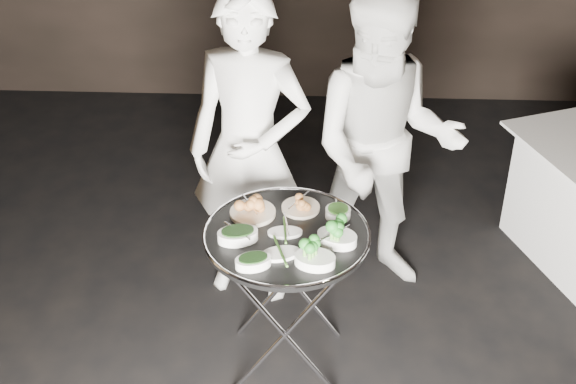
{
  "coord_description": "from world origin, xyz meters",
  "views": [
    {
      "loc": [
        -0.03,
        -2.48,
        2.99
      ],
      "look_at": [
        -0.16,
        0.6,
        0.95
      ],
      "focal_mm": 50.0,
      "sensor_mm": 36.0,
      "label": 1
    }
  ],
  "objects_px": {
    "tray_stand": "(287,296)",
    "serving_tray": "(287,235)",
    "waiter_left": "(250,151)",
    "waiter_right": "(384,147)"
  },
  "relations": [
    {
      "from": "serving_tray",
      "to": "waiter_right",
      "type": "distance_m",
      "value": 0.87
    },
    {
      "from": "serving_tray",
      "to": "waiter_right",
      "type": "relative_size",
      "value": 0.44
    },
    {
      "from": "tray_stand",
      "to": "waiter_left",
      "type": "height_order",
      "value": "waiter_left"
    },
    {
      "from": "tray_stand",
      "to": "serving_tray",
      "type": "bearing_deg",
      "value": 180.0
    },
    {
      "from": "serving_tray",
      "to": "waiter_left",
      "type": "distance_m",
      "value": 0.67
    },
    {
      "from": "waiter_right",
      "to": "serving_tray",
      "type": "bearing_deg",
      "value": -122.06
    },
    {
      "from": "tray_stand",
      "to": "serving_tray",
      "type": "relative_size",
      "value": 1.05
    },
    {
      "from": "waiter_left",
      "to": "waiter_right",
      "type": "bearing_deg",
      "value": 18.87
    },
    {
      "from": "serving_tray",
      "to": "waiter_left",
      "type": "height_order",
      "value": "waiter_left"
    },
    {
      "from": "waiter_left",
      "to": "waiter_right",
      "type": "height_order",
      "value": "waiter_left"
    }
  ]
}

